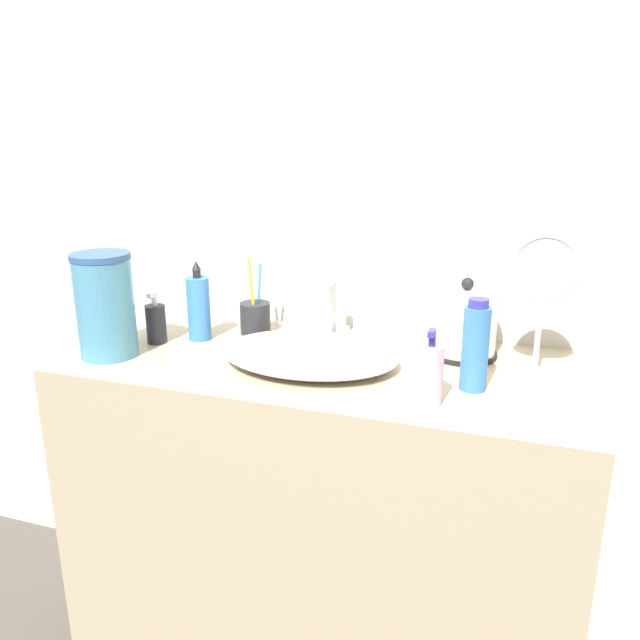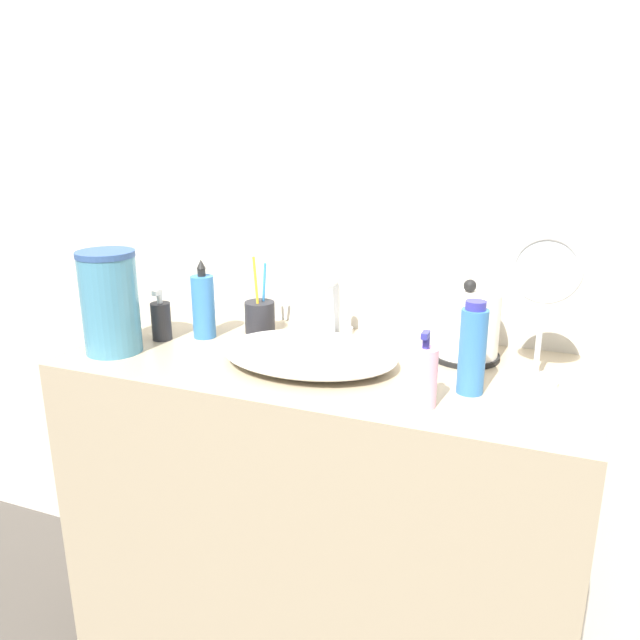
% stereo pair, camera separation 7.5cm
% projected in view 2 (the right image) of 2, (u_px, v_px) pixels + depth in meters
% --- Properties ---
extents(wall_back, '(6.00, 0.04, 2.60)m').
position_uv_depth(wall_back, '(363.00, 181.00, 1.62)').
color(wall_back, beige).
rests_on(wall_back, ground_plane).
extents(vanity_counter, '(1.22, 0.53, 0.90)m').
position_uv_depth(vanity_counter, '(322.00, 524.00, 1.61)').
color(vanity_counter, gray).
rests_on(vanity_counter, ground_plane).
extents(sink_basin, '(0.42, 0.31, 0.05)m').
position_uv_depth(sink_basin, '(309.00, 353.00, 1.45)').
color(sink_basin, white).
rests_on(sink_basin, vanity_counter).
extents(faucet, '(0.06, 0.16, 0.17)m').
position_uv_depth(faucet, '(334.00, 307.00, 1.57)').
color(faucet, silver).
rests_on(faucet, vanity_counter).
extents(electric_kettle, '(0.16, 0.16, 0.19)m').
position_uv_depth(electric_kettle, '(467.00, 328.00, 1.47)').
color(electric_kettle, black).
rests_on(electric_kettle, vanity_counter).
extents(toothbrush_cup, '(0.08, 0.08, 0.21)m').
position_uv_depth(toothbrush_cup, '(260.00, 316.00, 1.67)').
color(toothbrush_cup, '#232328').
rests_on(toothbrush_cup, vanity_counter).
extents(lotion_bottle, '(0.05, 0.05, 0.16)m').
position_uv_depth(lotion_bottle, '(424.00, 376.00, 1.22)').
color(lotion_bottle, '#EAA8C6').
rests_on(lotion_bottle, vanity_counter).
extents(shampoo_bottle, '(0.06, 0.06, 0.21)m').
position_uv_depth(shampoo_bottle, '(203.00, 305.00, 1.62)').
color(shampoo_bottle, '#3370B7').
rests_on(shampoo_bottle, vanity_counter).
extents(mouthwash_bottle, '(0.05, 0.05, 0.13)m').
position_uv_depth(mouthwash_bottle, '(161.00, 320.00, 1.61)').
color(mouthwash_bottle, '#28282D').
rests_on(mouthwash_bottle, vanity_counter).
extents(hand_cream_bottle, '(0.06, 0.06, 0.20)m').
position_uv_depth(hand_cream_bottle, '(472.00, 349.00, 1.27)').
color(hand_cream_bottle, '#3370B7').
rests_on(hand_cream_bottle, vanity_counter).
extents(vanity_mirror, '(0.14, 0.10, 0.32)m').
position_uv_depth(vanity_mirror, '(543.00, 300.00, 1.30)').
color(vanity_mirror, silver).
rests_on(vanity_mirror, vanity_counter).
extents(water_pitcher, '(0.14, 0.14, 0.25)m').
position_uv_depth(water_pitcher, '(110.00, 302.00, 1.50)').
color(water_pitcher, teal).
rests_on(water_pitcher, vanity_counter).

